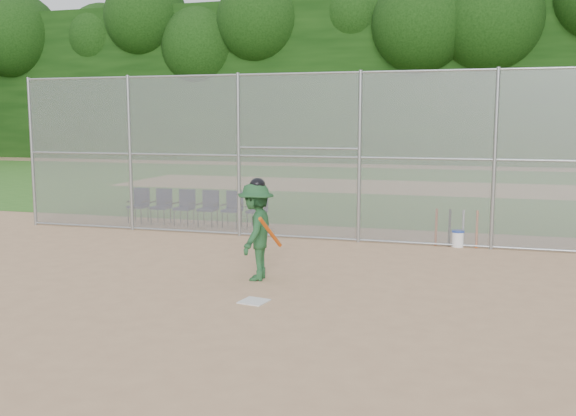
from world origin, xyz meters
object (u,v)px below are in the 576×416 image
(water_cooler, at_px, (458,238))
(chair_0, at_px, (138,206))
(batter_at_plate, at_px, (256,231))
(home_plate, at_px, (254,301))

(water_cooler, relative_size, chair_0, 0.40)
(batter_at_plate, height_order, chair_0, batter_at_plate)
(water_cooler, height_order, chair_0, chair_0)
(batter_at_plate, xyz_separation_m, water_cooler, (3.41, 4.17, -0.70))
(water_cooler, bearing_deg, batter_at_plate, -129.27)
(home_plate, bearing_deg, batter_at_plate, 107.78)
(home_plate, bearing_deg, chair_0, 131.11)
(batter_at_plate, height_order, water_cooler, batter_at_plate)
(home_plate, bearing_deg, water_cooler, 61.97)
(home_plate, xyz_separation_m, water_cooler, (2.96, 5.56, 0.18))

